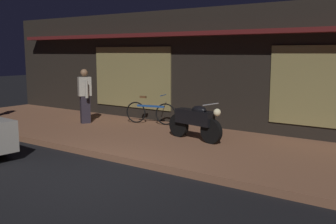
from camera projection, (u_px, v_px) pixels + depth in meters
ground_plane at (89, 176)px, 7.45m from camera, size 60.00×60.00×0.00m
sidewalk_slab at (178, 143)px, 9.86m from camera, size 18.00×4.00×0.15m
storefront_building at (238, 69)px, 12.33m from camera, size 18.00×3.30×3.60m
motorcycle at (195, 121)px, 9.78m from camera, size 1.69×0.61×0.97m
bicycle_parked at (150, 112)px, 12.04m from camera, size 1.62×0.52×0.91m
person_photographer at (85, 95)px, 12.10m from camera, size 0.58×0.44×1.67m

